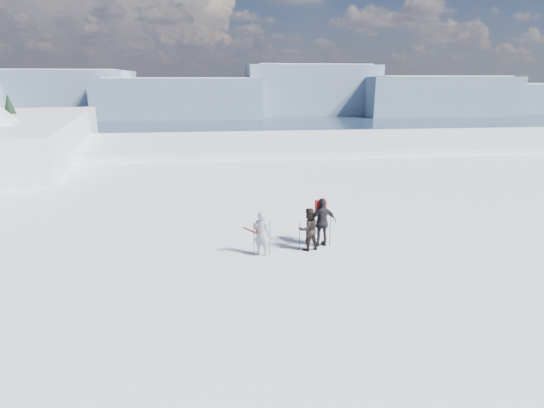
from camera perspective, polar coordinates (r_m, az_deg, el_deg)
The scene contains 8 objects.
lake_basin at distance 44.16m, azimuth -2.48°, elevation -0.48°, with size 820.00×820.00×71.62m.
far_mountain_range at distance 468.29m, azimuth -3.20°, elevation 14.61°, with size 770.00×110.00×53.00m.
skier_grey at distance 15.53m, azimuth -1.39°, elevation -3.98°, with size 0.62×0.41×1.69m, color #999FA7.
skier_dark at distance 16.07m, azimuth 4.87°, elevation -3.40°, with size 0.81×0.63×1.66m, color black.
skier_pack at distance 16.48m, azimuth 6.77°, elevation -2.46°, with size 1.13×0.47×1.92m, color black.
backpack at distance 16.34m, azimuth 6.63°, elevation 2.02°, with size 0.41×0.23×0.61m, color red.
ski_poles at distance 16.02m, azimuth 3.36°, elevation -4.19°, with size 3.04×0.67×1.36m.
skis_loose at distance 18.05m, azimuth -2.10°, elevation -3.85°, with size 0.96×1.70×0.03m.
Camera 1 is at (-3.35, -12.15, 6.22)m, focal length 28.00 mm.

